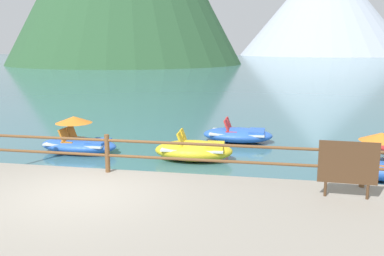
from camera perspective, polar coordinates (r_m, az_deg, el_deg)
ground_plane at (r=48.27m, az=6.17°, el=6.89°), size 200.00×200.00×0.00m
promenade_dock at (r=7.74m, az=-21.90°, el=-14.95°), size 28.00×8.00×0.40m
dock_railing at (r=10.62m, az=-11.32°, el=-2.79°), size 23.92×0.12×0.95m
sign_board at (r=9.20m, az=20.23°, el=-4.50°), size 1.18×0.10×1.19m
pedal_boat_0 at (r=12.26m, az=23.28°, el=-4.41°), size 2.70×1.80×1.26m
pedal_boat_1 at (r=13.06m, az=0.28°, el=-2.98°), size 2.47×1.49×0.91m
pedal_boat_2 at (r=15.59m, az=6.20°, el=-0.88°), size 2.53×1.38×0.86m
pedal_boat_3 at (r=14.42m, az=-15.00°, el=-1.73°), size 2.63×1.33×1.21m
distant_peak at (r=153.71m, az=17.42°, el=15.56°), size 55.67×55.67×33.50m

